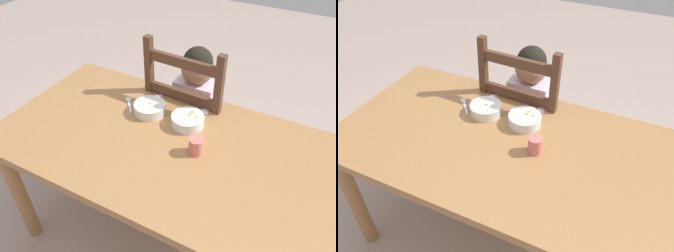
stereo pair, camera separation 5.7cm
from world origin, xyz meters
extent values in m
plane|color=#A79389|center=(0.00, 0.00, 0.00)|extent=(8.00, 8.00, 0.00)
cube|color=#9F6F42|center=(0.00, 0.00, 0.70)|extent=(1.58, 0.80, 0.04)
cylinder|color=#9F6F42|center=(-0.72, -0.33, 0.34)|extent=(0.07, 0.07, 0.68)
cylinder|color=#9F6F42|center=(-0.72, 0.33, 0.34)|extent=(0.07, 0.07, 0.68)
cylinder|color=#9F6F42|center=(0.72, 0.33, 0.34)|extent=(0.07, 0.07, 0.68)
cube|color=#503222|center=(-0.11, 0.50, 0.42)|extent=(0.44, 0.44, 0.02)
cube|color=#503222|center=(0.09, 0.68, 0.20)|extent=(0.04, 0.04, 0.41)
cube|color=#503222|center=(-0.29, 0.70, 0.20)|extent=(0.04, 0.04, 0.41)
cube|color=#503222|center=(0.07, 0.30, 0.20)|extent=(0.04, 0.04, 0.41)
cube|color=#503222|center=(-0.31, 0.32, 0.20)|extent=(0.04, 0.04, 0.41)
cube|color=#503222|center=(0.07, 0.30, 0.72)|extent=(0.04, 0.04, 0.59)
cube|color=#503222|center=(-0.31, 0.32, 0.72)|extent=(0.04, 0.04, 0.59)
cube|color=#503222|center=(-0.12, 0.31, 0.93)|extent=(0.36, 0.04, 0.05)
cube|color=#503222|center=(-0.12, 0.31, 0.75)|extent=(0.36, 0.04, 0.05)
cube|color=silver|center=(-0.11, 0.47, 0.59)|extent=(0.22, 0.14, 0.32)
sphere|color=#A7775D|center=(-0.11, 0.47, 0.82)|extent=(0.17, 0.17, 0.17)
sphere|color=black|center=(-0.11, 0.47, 0.86)|extent=(0.16, 0.16, 0.16)
cylinder|color=#3F4C72|center=(-0.17, 0.35, 0.21)|extent=(0.07, 0.07, 0.43)
cylinder|color=#3F4C72|center=(-0.06, 0.35, 0.21)|extent=(0.07, 0.07, 0.43)
cylinder|color=silver|center=(-0.24, 0.37, 0.67)|extent=(0.06, 0.24, 0.13)
cylinder|color=silver|center=(0.02, 0.37, 0.67)|extent=(0.06, 0.24, 0.13)
cylinder|color=white|center=(-0.21, 0.15, 0.74)|extent=(0.15, 0.15, 0.05)
cylinder|color=white|center=(-0.21, 0.15, 0.72)|extent=(0.07, 0.07, 0.01)
cylinder|color=green|center=(-0.21, 0.15, 0.75)|extent=(0.12, 0.12, 0.03)
sphere|color=green|center=(-0.21, 0.15, 0.76)|extent=(0.01, 0.01, 0.01)
sphere|color=green|center=(-0.21, 0.15, 0.76)|extent=(0.01, 0.01, 0.01)
sphere|color=green|center=(-0.21, 0.15, 0.76)|extent=(0.01, 0.01, 0.01)
cylinder|color=white|center=(-0.01, 0.15, 0.74)|extent=(0.15, 0.15, 0.05)
cylinder|color=white|center=(-0.01, 0.15, 0.72)|extent=(0.07, 0.07, 0.01)
cylinder|color=orange|center=(-0.01, 0.15, 0.75)|extent=(0.12, 0.12, 0.03)
cube|color=orange|center=(-0.01, 0.16, 0.76)|extent=(0.02, 0.02, 0.01)
cube|color=orange|center=(-0.01, 0.19, 0.76)|extent=(0.01, 0.01, 0.01)
cube|color=gold|center=(0.02, 0.16, 0.76)|extent=(0.02, 0.02, 0.01)
cube|color=silver|center=(-0.32, 0.14, 0.72)|extent=(0.07, 0.08, 0.00)
ellipsoid|color=silver|center=(-0.36, 0.19, 0.72)|extent=(0.05, 0.05, 0.01)
cylinder|color=#D86E68|center=(0.10, 0.00, 0.75)|extent=(0.06, 0.06, 0.07)
camera|label=1|loc=(0.46, -0.92, 1.65)|focal=34.97mm
camera|label=2|loc=(0.41, -0.94, 1.65)|focal=34.97mm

